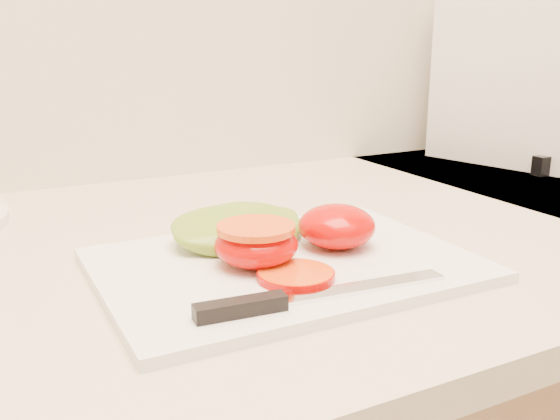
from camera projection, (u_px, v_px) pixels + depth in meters
name	position (u px, v px, depth m)	size (l,w,h in m)	color
cutting_board	(285.00, 265.00, 0.57)	(0.33, 0.24, 0.01)	white
tomato_half_dome	(337.00, 226.00, 0.60)	(0.08, 0.08, 0.04)	#DD0100
tomato_half_cut	(256.00, 243.00, 0.55)	(0.08, 0.08, 0.04)	#DD0100
tomato_slice_0	(296.00, 275.00, 0.53)	(0.06, 0.06, 0.01)	#F35A17
lettuce_leaf_0	(241.00, 228.00, 0.62)	(0.15, 0.10, 0.03)	olive
knife	(292.00, 299.00, 0.48)	(0.22, 0.03, 0.01)	silver
appliance	(527.00, 71.00, 1.05)	(0.20, 0.25, 0.30)	silver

